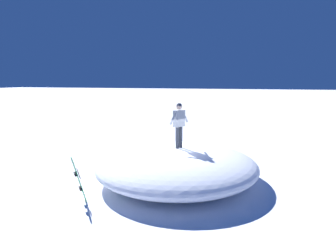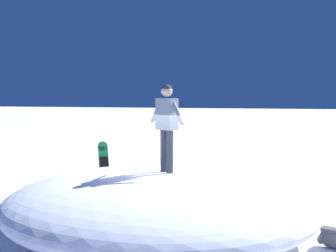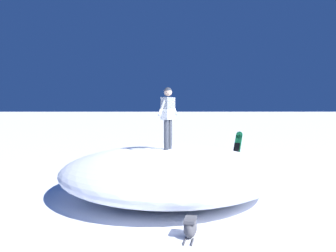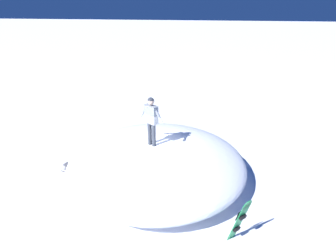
% 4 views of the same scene
% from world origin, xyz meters
% --- Properties ---
extents(ground, '(240.00, 240.00, 0.00)m').
position_xyz_m(ground, '(0.00, 0.00, 0.00)').
color(ground, white).
extents(snow_mound, '(7.38, 7.26, 1.32)m').
position_xyz_m(snow_mound, '(-0.19, -0.21, 0.66)').
color(snow_mound, white).
rests_on(snow_mound, ground).
extents(snowboarder_standing, '(0.97, 0.60, 1.80)m').
position_xyz_m(snowboarder_standing, '(-0.02, -0.25, 2.42)').
color(snowboarder_standing, '#333842').
rests_on(snowboarder_standing, snow_mound).
extents(snowboard_primary_upright, '(0.50, 0.51, 1.59)m').
position_xyz_m(snowboard_primary_upright, '(-3.02, 2.43, 0.82)').
color(snowboard_primary_upright, '#1E8C47').
rests_on(snowboard_primary_upright, ground).
extents(backpack_near, '(0.71, 0.35, 0.39)m').
position_xyz_m(backpack_near, '(3.17, 0.16, 0.20)').
color(backpack_near, '#4C4C51').
rests_on(backpack_near, ground).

